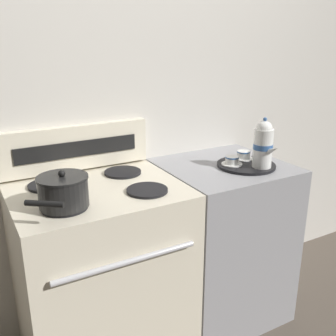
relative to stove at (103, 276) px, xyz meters
name	(u,v)px	position (x,y,z in m)	size (l,w,h in m)	color
ground_plane	(162,329)	(0.33, 0.00, -0.46)	(6.00, 6.00, 0.00)	brown
wall_back	(132,125)	(0.33, 0.33, 0.64)	(6.00, 0.05, 2.20)	beige
stove	(103,276)	(0.00, 0.00, 0.00)	(0.76, 0.64, 0.92)	beige
control_panel	(77,148)	(0.00, 0.28, 0.58)	(0.75, 0.05, 0.22)	beige
side_counter	(221,241)	(0.71, 0.00, 0.00)	(0.64, 0.61, 0.91)	#939399
saucepan	(63,191)	(-0.18, -0.14, 0.53)	(0.26, 0.29, 0.15)	black
serving_tray	(246,165)	(0.79, -0.08, 0.46)	(0.30, 0.30, 0.01)	black
teapot	(263,144)	(0.83, -0.15, 0.59)	(0.10, 0.16, 0.26)	white
teacup_left	(232,161)	(0.72, -0.05, 0.49)	(0.11, 0.11, 0.05)	white
teacup_right	(243,155)	(0.83, 0.00, 0.49)	(0.11, 0.11, 0.05)	white
creamer_jug	(263,154)	(0.90, -0.09, 0.51)	(0.06, 0.06, 0.08)	white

